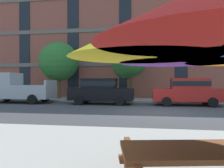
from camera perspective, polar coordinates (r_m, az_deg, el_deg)
The scene contains 8 objects.
ground_plane at distance 11.59m, azimuth 11.41°, elevation -7.14°, with size 120.00×120.00×0.00m, color #424244.
sidewalk_far at distance 18.34m, azimuth 10.48°, elevation -4.08°, with size 56.00×3.60×0.12m, color #9E998E.
apartment_building at distance 26.90m, azimuth 10.02°, elevation 10.98°, with size 39.78×12.08×12.80m.
pickup_silver at distance 17.94m, azimuth -23.33°, elevation -1.13°, with size 5.10×2.12×2.20m.
sedan_black at distance 15.50m, azimuth -2.84°, elevation -1.64°, with size 4.40×1.98×1.78m.
sedan_red at distance 15.41m, azimuth 18.78°, elevation -1.68°, with size 4.40×1.98×1.78m.
street_tree_left at distance 19.95m, azimuth -13.31°, elevation 6.07°, with size 3.37×3.37×4.98m.
street_tree_middle at distance 18.45m, azimuth 4.21°, elevation 5.94°, with size 2.94×2.81×4.76m.
Camera 1 is at (-0.51, -11.47, 1.57)m, focal length 35.84 mm.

